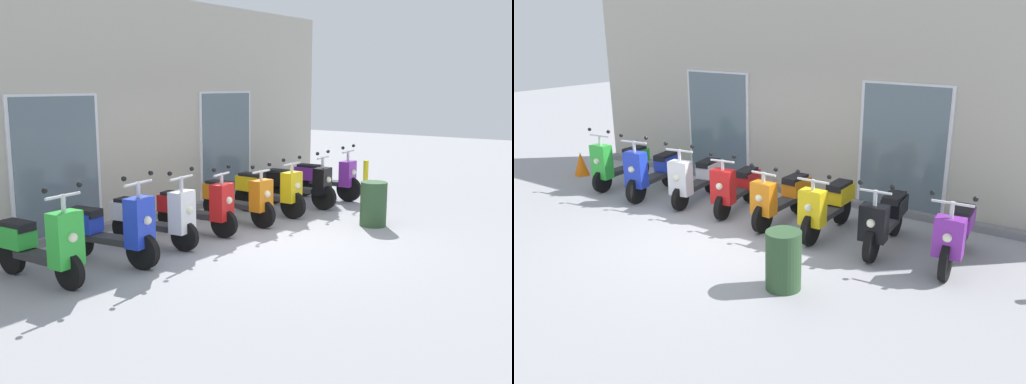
{
  "view_description": "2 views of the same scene",
  "coord_description": "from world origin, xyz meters",
  "views": [
    {
      "loc": [
        -7.33,
        -5.23,
        2.44
      ],
      "look_at": [
        0.1,
        0.46,
        0.72
      ],
      "focal_mm": 41.07,
      "sensor_mm": 36.0,
      "label": 1
    },
    {
      "loc": [
        5.1,
        -5.99,
        3.25
      ],
      "look_at": [
        0.59,
        0.78,
        0.66
      ],
      "focal_mm": 37.34,
      "sensor_mm": 36.0,
      "label": 2
    }
  ],
  "objects": [
    {
      "name": "ground_plane",
      "position": [
        0.0,
        0.0,
        0.0
      ],
      "size": [
        40.0,
        40.0,
        0.0
      ],
      "primitive_type": "plane",
      "color": "#939399"
    },
    {
      "name": "scooter_white",
      "position": [
        -1.4,
        1.24,
        0.47
      ],
      "size": [
        0.66,
        1.58,
        1.23
      ],
      "color": "black",
      "rests_on": "ground_plane"
    },
    {
      "name": "scooter_yellow",
      "position": [
        1.43,
        1.16,
        0.48
      ],
      "size": [
        0.6,
        1.6,
        1.15
      ],
      "color": "black",
      "rests_on": "ground_plane"
    },
    {
      "name": "storefront_facade",
      "position": [
        0.0,
        2.9,
        1.94
      ],
      "size": [
        10.82,
        0.5,
        4.01
      ],
      "color": "#B2AD9E",
      "rests_on": "ground_plane"
    },
    {
      "name": "scooter_blue",
      "position": [
        -2.37,
        1.07,
        0.49
      ],
      "size": [
        0.68,
        1.64,
        1.3
      ],
      "color": "black",
      "rests_on": "ground_plane"
    },
    {
      "name": "scooter_purple",
      "position": [
        3.45,
        1.12,
        0.47
      ],
      "size": [
        0.6,
        1.62,
        1.19
      ],
      "color": "black",
      "rests_on": "ground_plane"
    },
    {
      "name": "scooter_green",
      "position": [
        -3.4,
        1.15,
        0.5
      ],
      "size": [
        0.57,
        1.57,
        1.28
      ],
      "color": "black",
      "rests_on": "ground_plane"
    },
    {
      "name": "scooter_red",
      "position": [
        -0.45,
        1.25,
        0.46
      ],
      "size": [
        0.59,
        1.53,
        1.17
      ],
      "color": "black",
      "rests_on": "ground_plane"
    },
    {
      "name": "trash_bin",
      "position": [
        1.84,
        -0.79,
        0.39
      ],
      "size": [
        0.46,
        0.46,
        0.78
      ],
      "primitive_type": "cylinder",
      "color": "#2D4C2D",
      "rests_on": "ground_plane"
    },
    {
      "name": "scooter_orange",
      "position": [
        0.54,
        1.2,
        0.46
      ],
      "size": [
        0.53,
        1.61,
        1.12
      ],
      "color": "black",
      "rests_on": "ground_plane"
    },
    {
      "name": "scooter_black",
      "position": [
        2.41,
        1.15,
        0.46
      ],
      "size": [
        0.53,
        1.66,
        1.17
      ],
      "color": "black",
      "rests_on": "ground_plane"
    },
    {
      "name": "curb_bollard",
      "position": [
        4.94,
        0.94,
        0.35
      ],
      "size": [
        0.12,
        0.12,
        0.7
      ],
      "primitive_type": "cylinder",
      "color": "yellow",
      "rests_on": "ground_plane"
    }
  ]
}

